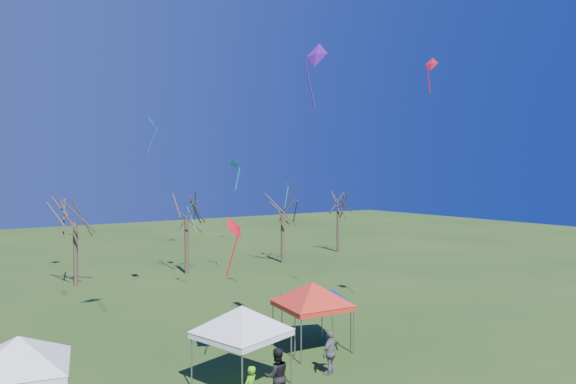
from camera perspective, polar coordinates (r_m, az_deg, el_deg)
name	(u,v)px	position (r m, az deg, el deg)	size (l,w,h in m)	color
tree_2	(75,199)	(39.74, -22.62, -0.68)	(3.71, 3.71, 8.18)	#3D2D21
tree_3	(186,199)	(42.01, -11.24, -0.72)	(3.59, 3.59, 7.91)	#3D2D21
tree_4	(282,196)	(46.48, -0.62, -0.45)	(3.58, 3.58, 7.89)	#3D2D21
tree_5	(338,196)	(53.20, 5.61, -0.50)	(3.39, 3.39, 7.46)	#3D2D21
tent_white_west	(18,343)	(18.39, -27.79, -14.60)	(3.92, 3.92, 3.54)	gray
tent_white_mid	(242,311)	(19.94, -5.16, -13.05)	(3.88, 3.88, 3.55)	gray
tent_red	(312,287)	(23.82, 2.74, -10.46)	(4.05, 4.05, 3.60)	gray
tent_blue	(315,302)	(24.67, 3.01, -12.14)	(3.61, 3.61, 2.20)	gray
person_dark	(277,376)	(19.06, -1.28, -19.74)	(0.96, 0.75, 1.97)	black
person_grey	(330,353)	(21.60, 4.74, -17.36)	(1.04, 0.43, 1.77)	slate
kite_11	(153,123)	(33.29, -14.79, 7.42)	(1.15, 1.35, 2.56)	#1335CC
kite_9	(431,65)	(25.97, 15.63, 13.43)	(0.42, 0.70, 1.69)	red
kite_19	(235,165)	(40.60, -5.94, 2.99)	(0.96, 1.08, 2.36)	#1584E6
kite_12	(286,185)	(46.45, -0.20, 0.82)	(0.73, 0.92, 2.58)	#0BAEA2
kite_27	(316,55)	(22.31, 3.14, 14.91)	(0.79, 1.16, 2.72)	#5D17A4
kite_22	(192,206)	(35.39, -10.64, -1.55)	(0.85, 0.90, 2.35)	#0BA3A8
kite_1	(235,228)	(19.84, -5.92, -4.01)	(1.23, 1.13, 2.33)	red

